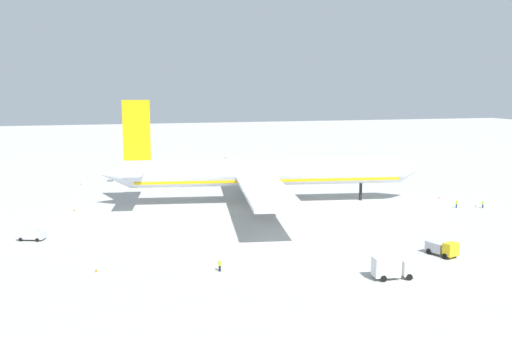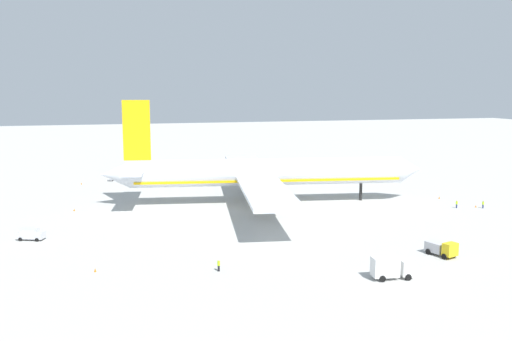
% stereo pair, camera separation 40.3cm
% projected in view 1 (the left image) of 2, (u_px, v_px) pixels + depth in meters
% --- Properties ---
extents(ground_plane, '(600.00, 600.00, 0.00)m').
position_uv_depth(ground_plane, '(268.00, 202.00, 128.53)').
color(ground_plane, '#B2B2AD').
extents(airliner, '(74.10, 74.82, 23.62)m').
position_uv_depth(airliner, '(262.00, 173.00, 127.36)').
color(airliner, silver).
rests_on(airliner, ground).
extents(service_truck_1, '(3.61, 5.32, 2.47)m').
position_uv_depth(service_truck_1, '(442.00, 248.00, 87.40)').
color(service_truck_1, yellow).
rests_on(service_truck_1, ground).
extents(service_truck_2, '(6.02, 2.85, 3.11)m').
position_uv_depth(service_truck_2, '(392.00, 267.00, 76.82)').
color(service_truck_2, white).
rests_on(service_truck_2, ground).
extents(service_van, '(4.93, 3.42, 1.97)m').
position_uv_depth(service_van, '(31.00, 234.00, 96.46)').
color(service_van, silver).
rests_on(service_van, ground).
extents(baggage_cart_0, '(2.33, 3.29, 0.40)m').
position_uv_depth(baggage_cart_0, '(111.00, 180.00, 158.65)').
color(baggage_cart_0, gray).
rests_on(baggage_cart_0, ground).
extents(baggage_cart_1, '(2.07, 3.20, 0.40)m').
position_uv_depth(baggage_cart_1, '(339.00, 174.00, 169.44)').
color(baggage_cart_1, gray).
rests_on(baggage_cart_1, ground).
extents(ground_worker_0, '(0.54, 0.54, 1.77)m').
position_uv_depth(ground_worker_0, '(220.00, 265.00, 80.02)').
color(ground_worker_0, black).
rests_on(ground_worker_0, ground).
extents(ground_worker_1, '(0.50, 0.50, 1.68)m').
position_uv_depth(ground_worker_1, '(483.00, 204.00, 122.32)').
color(ground_worker_1, navy).
rests_on(ground_worker_1, ground).
extents(ground_worker_2, '(0.55, 0.55, 1.77)m').
position_uv_depth(ground_worker_2, '(457.00, 204.00, 122.46)').
color(ground_worker_2, navy).
rests_on(ground_worker_2, ground).
extents(traffic_cone_0, '(0.36, 0.36, 0.55)m').
position_uv_depth(traffic_cone_0, '(439.00, 197.00, 132.93)').
color(traffic_cone_0, orange).
rests_on(traffic_cone_0, ground).
extents(traffic_cone_1, '(0.36, 0.36, 0.55)m').
position_uv_depth(traffic_cone_1, '(476.00, 206.00, 123.28)').
color(traffic_cone_1, orange).
rests_on(traffic_cone_1, ground).
extents(traffic_cone_2, '(0.36, 0.36, 0.55)m').
position_uv_depth(traffic_cone_2, '(81.00, 184.00, 152.27)').
color(traffic_cone_2, orange).
rests_on(traffic_cone_2, ground).
extents(traffic_cone_3, '(0.36, 0.36, 0.55)m').
position_uv_depth(traffic_cone_3, '(96.00, 270.00, 79.78)').
color(traffic_cone_3, orange).
rests_on(traffic_cone_3, ground).
extents(traffic_cone_4, '(0.36, 0.36, 0.55)m').
position_uv_depth(traffic_cone_4, '(74.00, 210.00, 119.28)').
color(traffic_cone_4, orange).
rests_on(traffic_cone_4, ground).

